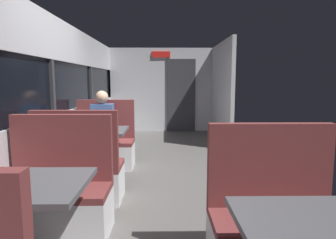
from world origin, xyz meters
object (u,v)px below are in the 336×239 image
dining_table_mid_window (94,137)px  bench_front_aisle_facing_entry (275,231)px  bench_mid_window_facing_end (81,174)px  bench_near_window_facing_entry (59,199)px  dining_table_near_window (19,197)px  coffee_cup_primary (105,127)px  bench_mid_window_facing_entry (105,147)px  seated_passenger (103,136)px

dining_table_mid_window → bench_front_aisle_facing_entry: size_ratio=0.82×
dining_table_mid_window → bench_mid_window_facing_end: (0.00, -0.70, -0.31)m
bench_near_window_facing_entry → bench_front_aisle_facing_entry: (1.79, -0.60, 0.00)m
bench_near_window_facing_entry → bench_mid_window_facing_end: (0.00, 0.72, 0.00)m
bench_near_window_facing_entry → dining_table_mid_window: bench_near_window_facing_entry is taller
dining_table_near_window → coffee_cup_primary: 2.09m
bench_mid_window_facing_entry → coffee_cup_primary: bearing=-77.1°
bench_mid_window_facing_end → seated_passenger: size_ratio=0.87×
bench_mid_window_facing_entry → bench_front_aisle_facing_entry: (1.79, -2.72, 0.00)m
coffee_cup_primary → seated_passenger: bearing=104.3°
dining_table_near_window → seated_passenger: bearing=90.0°
seated_passenger → coffee_cup_primary: size_ratio=14.00×
dining_table_mid_window → seated_passenger: (0.00, 0.63, -0.10)m
bench_mid_window_facing_entry → seated_passenger: bearing=-90.0°
dining_table_near_window → dining_table_mid_window: same height
dining_table_mid_window → bench_mid_window_facing_entry: (0.00, 0.70, -0.31)m
dining_table_near_window → bench_mid_window_facing_end: (0.00, 1.42, -0.31)m
seated_passenger → bench_front_aisle_facing_entry: bearing=-56.0°
bench_front_aisle_facing_entry → coffee_cup_primary: bearing=129.3°
dining_table_near_window → bench_mid_window_facing_entry: bearing=90.0°
bench_front_aisle_facing_entry → coffee_cup_primary: size_ratio=12.22×
dining_table_near_window → dining_table_mid_window: size_ratio=1.00×
bench_near_window_facing_entry → seated_passenger: bearing=90.0°
bench_near_window_facing_entry → seated_passenger: 2.06m
bench_mid_window_facing_end → coffee_cup_primary: bearing=75.5°
coffee_cup_primary → bench_near_window_facing_entry: bearing=-97.0°
seated_passenger → bench_near_window_facing_entry: bearing=-90.0°
dining_table_mid_window → bench_mid_window_facing_end: size_ratio=0.82×
dining_table_mid_window → coffee_cup_primary: (0.17, -0.04, 0.15)m
bench_near_window_facing_entry → coffee_cup_primary: bench_near_window_facing_entry is taller
bench_front_aisle_facing_entry → dining_table_mid_window: bearing=131.5°
bench_mid_window_facing_end → dining_table_near_window: bearing=-90.0°
bench_mid_window_facing_end → bench_mid_window_facing_entry: bearing=90.0°
bench_front_aisle_facing_entry → seated_passenger: bearing=124.0°
bench_mid_window_facing_entry → bench_front_aisle_facing_entry: bearing=-56.7°
bench_mid_window_facing_entry → dining_table_near_window: bearing=-90.0°
bench_mid_window_facing_entry → bench_mid_window_facing_end: bearing=-90.0°
coffee_cup_primary → bench_mid_window_facing_entry: bearing=102.9°
bench_mid_window_facing_end → coffee_cup_primary: size_ratio=12.22×
bench_near_window_facing_entry → bench_mid_window_facing_end: bearing=90.0°
bench_near_window_facing_entry → bench_front_aisle_facing_entry: same height
dining_table_near_window → bench_mid_window_facing_entry: bench_mid_window_facing_entry is taller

